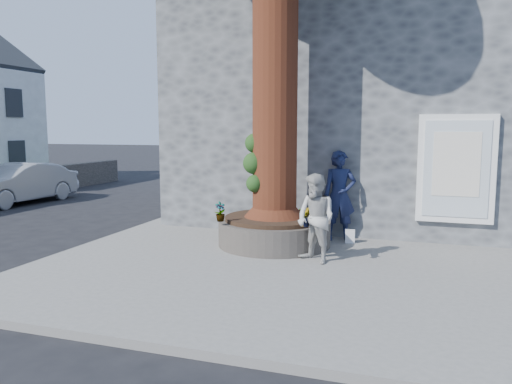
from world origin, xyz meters
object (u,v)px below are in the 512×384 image
(man, at_px, (339,196))
(car_silver, at_px, (19,184))
(planter, at_px, (274,231))
(woman, at_px, (316,218))

(man, bearing_deg, car_silver, 148.84)
(man, bearing_deg, planter, -159.94)
(planter, relative_size, man, 1.19)
(planter, height_order, man, man)
(planter, xyz_separation_m, woman, (1.07, -1.05, 0.51))
(man, height_order, car_silver, man)
(man, relative_size, car_silver, 0.47)
(woman, distance_m, car_silver, 11.97)
(man, distance_m, woman, 1.97)
(planter, bearing_deg, man, 37.74)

